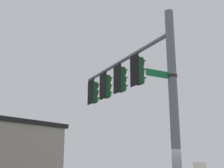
# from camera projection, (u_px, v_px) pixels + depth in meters

# --- Properties ---
(signal_pole) EXTENTS (0.29, 0.29, 7.14)m
(signal_pole) POSITION_uv_depth(u_px,v_px,m) (174.00, 114.00, 9.39)
(signal_pole) COLOR slate
(signal_pole) RESTS_ON ground
(mast_arm) EXTENTS (6.60, 0.40, 0.15)m
(mast_arm) POSITION_uv_depth(u_px,v_px,m) (121.00, 62.00, 12.91)
(mast_arm) COLOR slate
(traffic_light_nearest_pole) EXTENTS (0.54, 0.49, 1.31)m
(traffic_light_nearest_pole) POSITION_uv_depth(u_px,v_px,m) (138.00, 71.00, 11.60)
(traffic_light_nearest_pole) COLOR black
(traffic_light_mid_inner) EXTENTS (0.54, 0.49, 1.31)m
(traffic_light_mid_inner) POSITION_uv_depth(u_px,v_px,m) (121.00, 79.00, 12.76)
(traffic_light_mid_inner) COLOR black
(traffic_light_mid_outer) EXTENTS (0.54, 0.49, 1.31)m
(traffic_light_mid_outer) POSITION_uv_depth(u_px,v_px,m) (106.00, 87.00, 13.92)
(traffic_light_mid_outer) COLOR black
(traffic_light_arm_end) EXTENTS (0.54, 0.49, 1.31)m
(traffic_light_arm_end) POSITION_uv_depth(u_px,v_px,m) (94.00, 93.00, 15.08)
(traffic_light_arm_end) COLOR black
(street_name_sign) EXTENTS (0.33, 1.18, 0.22)m
(street_name_sign) POSITION_uv_depth(u_px,v_px,m) (166.00, 75.00, 9.60)
(street_name_sign) COLOR #147238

